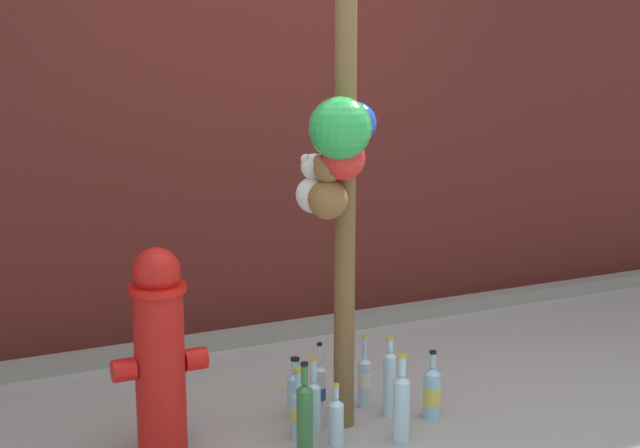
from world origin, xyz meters
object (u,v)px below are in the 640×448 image
Objects in this scene: bottle_2 at (389,381)px; bottle_6 at (364,380)px; bottle_7 at (320,387)px; bottle_9 at (432,392)px; bottle_8 at (336,420)px; memorial_post at (341,107)px; bottle_0 at (400,405)px; bottle_3 at (313,403)px; bottle_4 at (299,411)px; bottle_1 at (305,417)px; bottle_5 at (295,391)px; fire_hydrant at (159,350)px.

bottle_6 is at bearing 109.36° from bottle_2.
bottle_7 is (-0.21, 0.04, -0.01)m from bottle_6.
bottle_9 is (0.16, -0.11, -0.04)m from bottle_2.
memorial_post is at bearing 58.86° from bottle_8.
bottle_3 is at bearing 140.07° from bottle_0.
bottle_4 is at bearing 174.73° from bottle_9.
bottle_1 is 0.41m from bottle_5.
bottle_7 reaches higher than bottle_8.
fire_hydrant is 0.73m from bottle_3.
fire_hydrant is at bearing 166.46° from bottle_4.
bottle_5 is (0.13, 0.38, -0.05)m from bottle_1.
bottle_2 is (0.52, 0.21, -0.00)m from bottle_1.
fire_hydrant reaches higher than bottle_5.
bottle_1 reaches higher than bottle_8.
bottle_4 is at bearing -13.54° from fire_hydrant.
fire_hydrant is at bearing 170.78° from bottle_9.
memorial_post reaches higher than bottle_7.
bottle_8 is at bearing -20.83° from fire_hydrant.
memorial_post reaches higher than bottle_3.
bottle_1 is 0.24m from bottle_3.
bottle_8 is (-0.26, 0.09, -0.05)m from bottle_0.
fire_hydrant is at bearing 175.14° from bottle_2.
bottle_5 is at bearing 95.81° from bottle_8.
bottle_2 is 0.43m from bottle_5.
bottle_0 is 1.04× the size of bottle_2.
bottle_6 is at bearing 84.55° from bottle_0.
bottle_0 is 1.14× the size of bottle_3.
bottle_6 is at bearing 24.97° from bottle_3.
bottle_1 is (0.52, -0.29, -0.28)m from fire_hydrant.
bottle_1 is at bearing -122.82° from bottle_7.
bottle_4 is 0.31m from bottle_7.
memorial_post is 1.32m from bottle_8.
bottle_4 is at bearing -109.79° from bottle_5.
bottle_8 is at bearing 12.21° from bottle_1.
bottle_0 is 1.12× the size of bottle_6.
fire_hydrant is 1.05m from bottle_0.
memorial_post reaches higher than bottle_6.
bottle_8 is (-0.09, -0.15, -1.31)m from memorial_post.
bottle_9 is at bearing -33.91° from bottle_7.
bottle_6 reaches higher than bottle_3.
bottle_1 reaches higher than bottle_6.
bottle_3 is at bearing -88.62° from bottle_5.
bottle_1 is at bearing -158.17° from bottle_2.
fire_hydrant is 2.34× the size of bottle_2.
bottle_1 is at bearing 173.29° from bottle_0.
bottle_3 is 0.56m from bottle_9.
bottle_4 is (0.57, -0.14, -0.32)m from fire_hydrant.
memorial_post reaches higher than bottle_1.
bottle_8 is (0.04, -0.35, -0.01)m from bottle_5.
fire_hydrant reaches higher than bottle_6.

